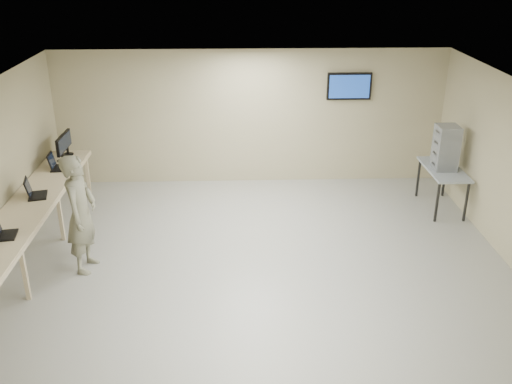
{
  "coord_description": "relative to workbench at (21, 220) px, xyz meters",
  "views": [
    {
      "loc": [
        -0.28,
        -7.91,
        4.67
      ],
      "look_at": [
        0.0,
        0.2,
        1.15
      ],
      "focal_mm": 40.0,
      "sensor_mm": 36.0,
      "label": 1
    }
  ],
  "objects": [
    {
      "name": "room",
      "position": [
        3.62,
        0.06,
        0.58
      ],
      "size": [
        8.01,
        7.01,
        2.81
      ],
      "color": "#ADADAD",
      "rests_on": "ground"
    },
    {
      "name": "workbench",
      "position": [
        0.0,
        0.0,
        0.0
      ],
      "size": [
        0.76,
        6.0,
        0.9
      ],
      "color": "beige",
      "rests_on": "ground"
    },
    {
      "name": "laptop_1",
      "position": [
        -0.02,
        -0.66,
        0.14
      ],
      "size": [
        0.34,
        0.39,
        0.27
      ],
      "rotation": [
        0.0,
        0.0,
        0.17
      ],
      "color": "black",
      "rests_on": "workbench"
    },
    {
      "name": "laptop_2",
      "position": [
        -0.02,
        0.72,
        0.15
      ],
      "size": [
        0.4,
        0.44,
        0.3
      ],
      "rotation": [
        0.0,
        0.0,
        0.23
      ],
      "color": "black",
      "rests_on": "workbench"
    },
    {
      "name": "laptop_3",
      "position": [
        -0.01,
        1.98,
        0.15
      ],
      "size": [
        0.34,
        0.4,
        0.3
      ],
      "rotation": [
        0.0,
        0.0,
        0.07
      ],
      "color": "black",
      "rests_on": "workbench"
    },
    {
      "name": "monitor_near",
      "position": [
        -0.01,
        2.39,
        0.36
      ],
      "size": [
        0.21,
        0.48,
        0.47
      ],
      "color": "black",
      "rests_on": "workbench"
    },
    {
      "name": "monitor_far",
      "position": [
        -0.01,
        2.75,
        0.35
      ],
      "size": [
        0.21,
        0.47,
        0.46
      ],
      "color": "black",
      "rests_on": "workbench"
    },
    {
      "name": "soldier",
      "position": [
        0.93,
        -0.05,
        0.11
      ],
      "size": [
        0.52,
        0.73,
        1.88
      ],
      "primitive_type": "imported",
      "rotation": [
        0.0,
        0.0,
        1.46
      ],
      "color": "#565946",
      "rests_on": "ground"
    },
    {
      "name": "side_table",
      "position": [
        7.19,
        1.96,
        -0.08
      ],
      "size": [
        0.64,
        1.36,
        0.82
      ],
      "color": "#8F98A0",
      "rests_on": "ground"
    },
    {
      "name": "storage_bins",
      "position": [
        7.17,
        1.96,
        0.41
      ],
      "size": [
        0.39,
        0.44,
        0.83
      ],
      "color": "gray",
      "rests_on": "side_table"
    }
  ]
}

